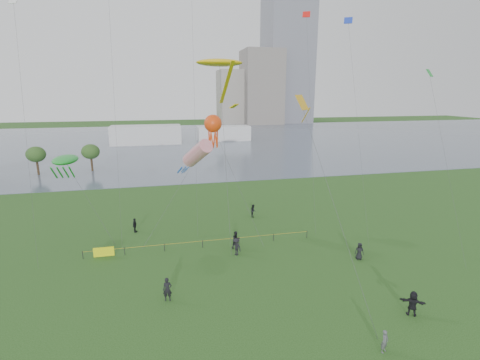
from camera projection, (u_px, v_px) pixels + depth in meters
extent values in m
plane|color=#1A3E13|center=(269.00, 316.00, 25.92)|extent=(400.00, 400.00, 0.00)
cube|color=#505D6E|center=(183.00, 141.00, 120.52)|extent=(400.00, 120.00, 0.08)
cube|color=slate|center=(288.00, 8.00, 183.50)|extent=(24.00, 24.00, 120.00)
cube|color=slate|center=(261.00, 87.00, 184.39)|extent=(20.00, 20.00, 38.00)
cube|color=gray|center=(233.00, 97.00, 188.29)|extent=(16.00, 18.00, 28.00)
cube|color=silver|center=(146.00, 135.00, 112.50)|extent=(22.00, 8.00, 6.00)
cube|color=silver|center=(224.00, 133.00, 121.02)|extent=(18.00, 7.00, 5.00)
cylinder|color=#352618|center=(38.00, 169.00, 70.23)|extent=(0.44, 0.44, 2.59)
ellipsoid|color=#335822|center=(36.00, 154.00, 69.53)|extent=(3.69, 3.69, 3.11)
cylinder|color=#352618|center=(92.00, 165.00, 73.52)|extent=(0.44, 0.44, 2.59)
ellipsoid|color=#335822|center=(91.00, 152.00, 72.81)|extent=(3.68, 3.68, 3.11)
cylinder|color=black|center=(83.00, 255.00, 34.67)|extent=(0.07, 0.07, 0.85)
cylinder|color=black|center=(125.00, 251.00, 35.53)|extent=(0.07, 0.07, 0.85)
cylinder|color=black|center=(164.00, 247.00, 36.38)|extent=(0.07, 0.07, 0.85)
cylinder|color=black|center=(203.00, 244.00, 37.24)|extent=(0.07, 0.07, 0.85)
cylinder|color=black|center=(239.00, 240.00, 38.09)|extent=(0.07, 0.07, 0.85)
cylinder|color=black|center=(274.00, 237.00, 38.95)|extent=(0.07, 0.07, 0.85)
cylinder|color=black|center=(307.00, 234.00, 39.80)|extent=(0.07, 0.07, 0.85)
cylinder|color=gold|center=(202.00, 241.00, 37.16)|extent=(24.00, 0.03, 0.03)
cube|color=#EAEF0C|center=(104.00, 252.00, 35.07)|extent=(2.00, 0.04, 1.00)
imported|color=#4F5255|center=(385.00, 341.00, 22.11)|extent=(0.67, 0.59, 1.55)
imported|color=black|center=(236.00, 240.00, 36.90)|extent=(1.13, 1.01, 1.92)
imported|color=black|center=(236.00, 247.00, 35.40)|extent=(1.25, 1.34, 1.82)
imported|color=black|center=(135.00, 225.00, 41.26)|extent=(0.69, 1.09, 1.73)
imported|color=black|center=(359.00, 251.00, 34.50)|extent=(0.99, 0.82, 1.74)
imported|color=black|center=(413.00, 303.00, 25.76)|extent=(1.82, 1.47, 1.94)
imported|color=black|center=(167.00, 289.00, 27.58)|extent=(0.76, 0.54, 1.95)
imported|color=black|center=(253.00, 211.00, 46.45)|extent=(0.83, 0.96, 1.72)
cylinder|color=#3F3F42|center=(225.00, 154.00, 37.31)|extent=(0.50, 8.63, 19.46)
ellipsoid|color=#DEB20B|center=(219.00, 63.00, 39.06)|extent=(5.29, 3.31, 0.83)
cube|color=#DEB20B|center=(226.00, 84.00, 35.67)|extent=(0.36, 6.98, 4.09)
cube|color=#DEB20B|center=(234.00, 106.00, 32.59)|extent=(0.95, 0.95, 0.42)
cylinder|color=#3F3F42|center=(171.00, 199.00, 38.46)|extent=(6.55, 3.86, 9.43)
cylinder|color=red|center=(197.00, 153.00, 39.83)|extent=(3.52, 5.00, 3.70)
cylinder|color=blue|center=(186.00, 170.00, 38.78)|extent=(0.60, 1.13, 0.88)
cylinder|color=blue|center=(184.00, 169.00, 39.09)|extent=(0.60, 1.13, 0.88)
cylinder|color=blue|center=(180.00, 170.00, 38.85)|extent=(0.60, 1.13, 0.88)
cylinder|color=blue|center=(180.00, 170.00, 38.41)|extent=(0.60, 1.13, 0.88)
cylinder|color=blue|center=(184.00, 171.00, 38.37)|extent=(0.60, 1.13, 0.88)
cylinder|color=#3F3F42|center=(91.00, 203.00, 36.98)|extent=(4.38, 1.50, 9.42)
ellipsoid|color=#1A9329|center=(65.00, 160.00, 36.07)|extent=(2.41, 4.34, 0.84)
cylinder|color=#1A9329|center=(54.00, 173.00, 34.63)|extent=(0.16, 1.79, 1.54)
cylinder|color=#1A9329|center=(60.00, 173.00, 34.74)|extent=(0.16, 1.79, 1.54)
cylinder|color=#1A9329|center=(66.00, 172.00, 34.86)|extent=(0.16, 1.79, 1.54)
cylinder|color=#1A9329|center=(72.00, 172.00, 34.98)|extent=(0.16, 1.79, 1.54)
cylinder|color=#3F3F42|center=(237.00, 182.00, 39.64)|extent=(4.12, 8.36, 12.60)
sphere|color=#E24010|center=(213.00, 124.00, 41.61)|extent=(2.12, 2.12, 2.12)
cylinder|color=#E24010|center=(217.00, 137.00, 42.11)|extent=(0.18, 0.54, 2.60)
cylinder|color=#E24010|center=(215.00, 136.00, 42.46)|extent=(0.49, 0.36, 2.61)
cylinder|color=#E24010|center=(211.00, 136.00, 42.36)|extent=(0.49, 0.36, 2.61)
cylinder|color=#E24010|center=(209.00, 137.00, 41.89)|extent=(0.18, 0.54, 2.60)
cylinder|color=#E24010|center=(212.00, 137.00, 41.54)|extent=(0.49, 0.36, 2.61)
cylinder|color=#E24010|center=(216.00, 137.00, 41.64)|extent=(0.49, 0.36, 2.61)
cylinder|color=#3F3F42|center=(336.00, 208.00, 26.28)|extent=(1.91, 10.36, 15.39)
cube|color=orange|center=(302.00, 102.00, 29.10)|extent=(1.53, 1.53, 1.25)
cylinder|color=orange|center=(306.00, 115.00, 28.49)|extent=(0.08, 1.58, 1.35)
cube|color=#1933B2|center=(348.00, 20.00, 38.45)|extent=(0.93, 0.60, 0.76)
cube|color=#198C2D|center=(430.00, 73.00, 35.50)|extent=(0.97, 0.68, 0.76)
cube|color=white|center=(13.00, 0.00, 33.92)|extent=(1.01, 0.76, 0.76)
cube|color=red|center=(306.00, 14.00, 41.83)|extent=(1.04, 0.85, 0.76)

